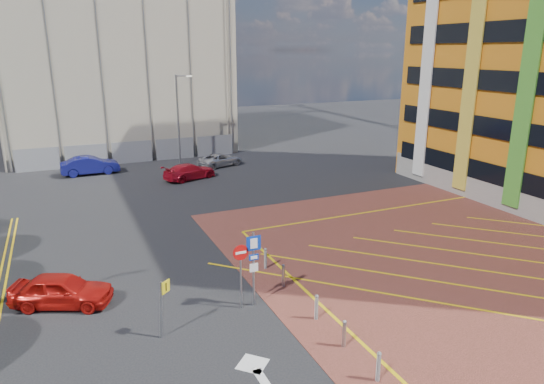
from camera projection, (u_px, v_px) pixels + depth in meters
ground at (252, 320)px, 18.83m from camera, size 140.00×140.00×0.00m
forecourt at (511, 259)px, 24.28m from camera, size 26.00×26.00×0.02m
lamp_back at (179, 116)px, 43.75m from camera, size 1.53×0.16×8.00m
sign_cluster at (249, 262)px, 19.26m from camera, size 1.17×0.12×3.20m
warning_sign at (163, 302)px, 17.31m from camera, size 0.52×0.37×2.24m
bollard_row at (325, 317)px, 18.13m from camera, size 0.14×11.14×0.90m
construction_building at (110, 41)px, 50.82m from camera, size 21.20×19.20×22.00m
construction_fence at (143, 151)px, 45.25m from camera, size 21.60×0.06×2.00m
car_red_left at (62, 290)px, 19.71m from camera, size 4.32×3.10×1.37m
car_blue_back at (90, 165)px, 40.72m from camera, size 4.72×1.73×1.54m
car_red_back at (190, 171)px, 39.23m from camera, size 4.74×3.10×1.28m
car_silver_back at (221, 160)px, 43.72m from camera, size 4.48×3.05×1.14m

